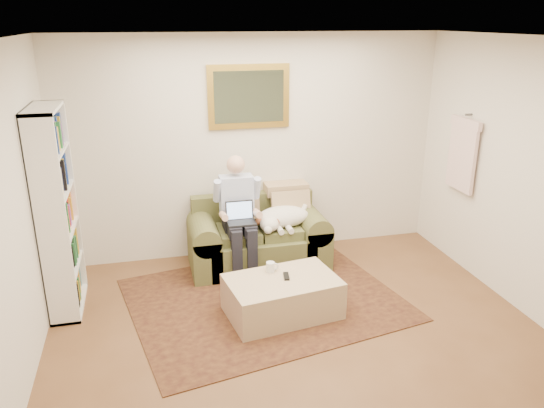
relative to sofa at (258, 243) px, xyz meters
name	(u,v)px	position (x,y,z in m)	size (l,w,h in m)	color
room_shell	(308,208)	(0.05, -1.71, 1.03)	(4.51, 5.00, 2.61)	brown
rug	(264,299)	(-0.12, -0.84, -0.27)	(2.62, 2.10, 0.01)	black
sofa	(258,243)	(0.00, 0.00, 0.00)	(1.57, 0.80, 0.94)	brown
seated_man	(239,217)	(-0.24, -0.14, 0.39)	(0.52, 0.74, 1.32)	#8C9BD8
laptop	(240,217)	(-0.24, -0.21, 0.42)	(0.31, 0.24, 0.22)	black
sleeping_dog	(283,217)	(0.28, -0.08, 0.33)	(0.65, 0.41, 0.24)	white
ottoman	(282,297)	(-0.01, -1.15, -0.08)	(1.05, 0.67, 0.38)	#CDBC89
coffee_mug	(270,267)	(-0.08, -0.97, 0.16)	(0.08, 0.08, 0.10)	white
tv_remote	(286,276)	(0.04, -1.12, 0.12)	(0.05, 0.15, 0.02)	black
bookshelf	(57,212)	(-2.05, -0.47, 0.73)	(0.28, 0.80, 2.00)	white
wall_mirror	(249,97)	(0.00, 0.40, 1.63)	(0.94, 0.04, 0.72)	gold
hanging_shirt	(463,151)	(2.24, -0.47, 1.08)	(0.06, 0.52, 0.90)	#F3CEC9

